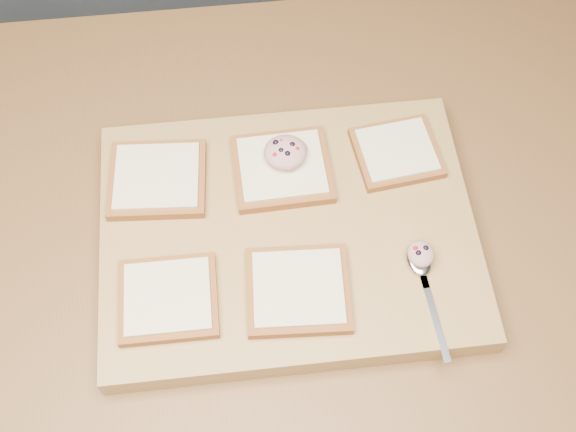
% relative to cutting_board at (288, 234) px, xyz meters
% --- Properties ---
extents(ground, '(4.00, 4.00, 0.00)m').
position_rel_cutting_board_xyz_m(ground, '(0.08, 0.03, -0.92)').
color(ground, '#515459').
rests_on(ground, ground).
extents(island_counter, '(2.00, 0.80, 0.90)m').
position_rel_cutting_board_xyz_m(island_counter, '(0.08, 0.03, -0.47)').
color(island_counter, slate).
rests_on(island_counter, ground).
extents(cutting_board, '(0.48, 0.36, 0.04)m').
position_rel_cutting_board_xyz_m(cutting_board, '(0.00, 0.00, 0.00)').
color(cutting_board, '#AD804A').
rests_on(cutting_board, island_counter).
extents(bread_far_left, '(0.13, 0.12, 0.02)m').
position_rel_cutting_board_xyz_m(bread_far_left, '(-0.16, 0.09, 0.03)').
color(bread_far_left, brown).
rests_on(bread_far_left, cutting_board).
extents(bread_far_center, '(0.13, 0.12, 0.02)m').
position_rel_cutting_board_xyz_m(bread_far_center, '(0.00, 0.08, 0.03)').
color(bread_far_center, brown).
rests_on(bread_far_center, cutting_board).
extents(bread_far_right, '(0.12, 0.11, 0.02)m').
position_rel_cutting_board_xyz_m(bread_far_right, '(0.16, 0.09, 0.03)').
color(bread_far_right, brown).
rests_on(bread_far_right, cutting_board).
extents(bread_near_left, '(0.12, 0.11, 0.02)m').
position_rel_cutting_board_xyz_m(bread_near_left, '(-0.15, -0.09, 0.03)').
color(bread_near_left, brown).
rests_on(bread_near_left, cutting_board).
extents(bread_near_center, '(0.13, 0.12, 0.02)m').
position_rel_cutting_board_xyz_m(bread_near_center, '(0.00, -0.09, 0.03)').
color(bread_near_center, brown).
rests_on(bread_near_center, cutting_board).
extents(tuna_salad_dollop, '(0.06, 0.05, 0.03)m').
position_rel_cutting_board_xyz_m(tuna_salad_dollop, '(0.01, 0.09, 0.05)').
color(tuna_salad_dollop, tan).
rests_on(tuna_salad_dollop, bread_far_center).
extents(spoon, '(0.03, 0.16, 0.01)m').
position_rel_cutting_board_xyz_m(spoon, '(0.16, -0.08, 0.02)').
color(spoon, silver).
rests_on(spoon, cutting_board).
extents(spoon_salad, '(0.03, 0.04, 0.02)m').
position_rel_cutting_board_xyz_m(spoon_salad, '(0.16, -0.07, 0.04)').
color(spoon_salad, tan).
rests_on(spoon_salad, spoon).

